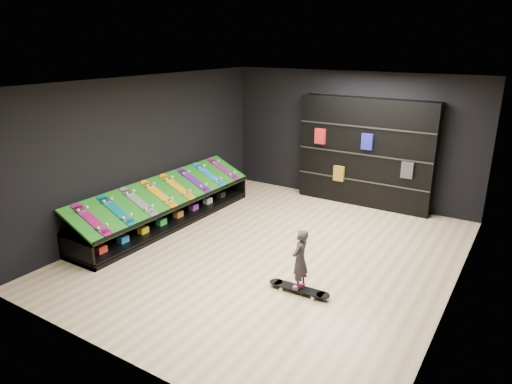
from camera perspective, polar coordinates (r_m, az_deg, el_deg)
The scene contains 19 objects.
floor at distance 8.33m, azimuth 2.19°, elevation -7.49°, with size 6.00×7.00×0.01m, color beige.
ceiling at distance 7.52m, azimuth 2.47°, elevation 13.53°, with size 6.00×7.00×0.01m, color white.
wall_back at distance 10.89m, azimuth 11.66°, elevation 6.71°, with size 6.00×0.02×3.00m, color black.
wall_front at distance 5.25m, azimuth -17.35°, elevation -6.55°, with size 6.00×0.02×3.00m, color black.
wall_left at distance 9.60m, azimuth -13.42°, elevation 5.04°, with size 0.02×7.00×3.00m, color black.
wall_right at distance 6.88m, azimuth 24.48°, elevation -1.41°, with size 0.02×7.00×3.00m, color black.
display_rack at distance 9.66m, azimuth -10.99°, elevation -2.49°, with size 0.90×4.50×0.50m, color black, non-canonical shape.
turf_ramp at distance 9.47m, azimuth -10.94°, elevation 0.06°, with size 1.00×4.50×0.04m, color #135A0E.
back_shelving at distance 10.63m, azimuth 13.47°, elevation 4.79°, with size 3.07×0.36×2.45m, color black.
floor_skateboard at distance 7.09m, azimuth 5.39°, elevation -12.17°, with size 0.98×0.22×0.09m, color black, non-canonical shape.
child at distance 6.93m, azimuth 5.47°, elevation -9.79°, with size 0.22×0.15×0.57m, color black.
display_board_0 at distance 8.26m, azimuth -19.85°, elevation -3.28°, with size 0.98×0.22×0.09m, color #E5198C, non-canonical shape.
display_board_1 at distance 8.58m, azimuth -17.04°, elevation -2.19°, with size 0.98×0.22×0.09m, color #0C8C99, non-canonical shape.
display_board_2 at distance 8.91m, azimuth -14.44°, elevation -1.18°, with size 0.98×0.22×0.09m, color black, non-canonical shape.
display_board_3 at distance 9.27m, azimuth -12.03°, elevation -0.24°, with size 0.98×0.22×0.09m, color orange, non-canonical shape.
display_board_4 at distance 9.64m, azimuth -9.80°, elevation 0.63°, with size 0.98×0.22×0.09m, color yellow, non-canonical shape.
display_board_5 at distance 10.03m, azimuth -7.75°, elevation 1.44°, with size 0.98×0.22×0.09m, color purple, non-canonical shape.
display_board_6 at distance 10.43m, azimuth -5.84°, elevation 2.18°, with size 0.98×0.22×0.09m, color blue, non-canonical shape.
display_board_7 at distance 10.85m, azimuth -4.08°, elevation 2.86°, with size 0.98×0.22×0.09m, color #2626BF, non-canonical shape.
Camera 1 is at (3.74, -6.50, 3.64)m, focal length 32.00 mm.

